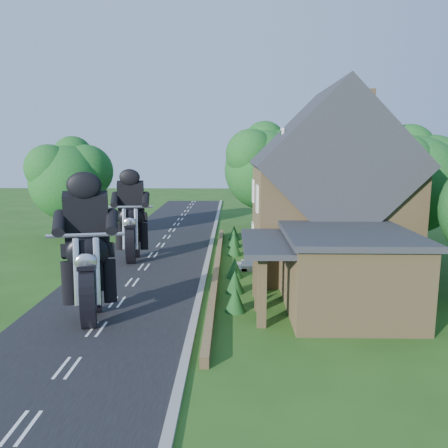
{
  "coord_description": "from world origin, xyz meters",
  "views": [
    {
      "loc": [
        5.16,
        -18.63,
        6.74
      ],
      "look_at": [
        4.71,
        4.71,
        2.8
      ],
      "focal_mm": 35.0,
      "sensor_mm": 36.0,
      "label": 1
    }
  ],
  "objects_px": {
    "annex": "(344,270)",
    "motorcycle_lead": "(91,300)",
    "garden_wall": "(217,269)",
    "house": "(327,194)",
    "motorcycle_follow": "(133,248)"
  },
  "relations": [
    {
      "from": "house",
      "to": "motorcycle_lead",
      "type": "height_order",
      "value": "house"
    },
    {
      "from": "garden_wall",
      "to": "motorcycle_follow",
      "type": "bearing_deg",
      "value": 155.12
    },
    {
      "from": "motorcycle_follow",
      "to": "annex",
      "type": "bearing_deg",
      "value": 138.33
    },
    {
      "from": "annex",
      "to": "motorcycle_lead",
      "type": "xyz_separation_m",
      "value": [
        -10.32,
        -1.37,
        -0.88
      ]
    },
    {
      "from": "garden_wall",
      "to": "motorcycle_follow",
      "type": "relative_size",
      "value": 12.1
    },
    {
      "from": "garden_wall",
      "to": "house",
      "type": "bearing_deg",
      "value": 9.17
    },
    {
      "from": "annex",
      "to": "garden_wall",
      "type": "bearing_deg",
      "value": 133.84
    },
    {
      "from": "house",
      "to": "motorcycle_lead",
      "type": "xyz_separation_m",
      "value": [
        -10.94,
        -8.17,
        -3.45
      ]
    },
    {
      "from": "annex",
      "to": "motorcycle_lead",
      "type": "height_order",
      "value": "annex"
    },
    {
      "from": "garden_wall",
      "to": "annex",
      "type": "xyz_separation_m",
      "value": [
        5.57,
        -5.8,
        1.57
      ]
    },
    {
      "from": "house",
      "to": "annex",
      "type": "xyz_separation_m",
      "value": [
        -0.62,
        -6.8,
        -2.58
      ]
    },
    {
      "from": "motorcycle_follow",
      "to": "motorcycle_lead",
      "type": "bearing_deg",
      "value": 88.64
    },
    {
      "from": "house",
      "to": "motorcycle_follow",
      "type": "relative_size",
      "value": 5.63
    },
    {
      "from": "garden_wall",
      "to": "motorcycle_follow",
      "type": "xyz_separation_m",
      "value": [
        -5.26,
        2.44,
        0.65
      ]
    },
    {
      "from": "garden_wall",
      "to": "motorcycle_lead",
      "type": "relative_size",
      "value": 11.49
    }
  ]
}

